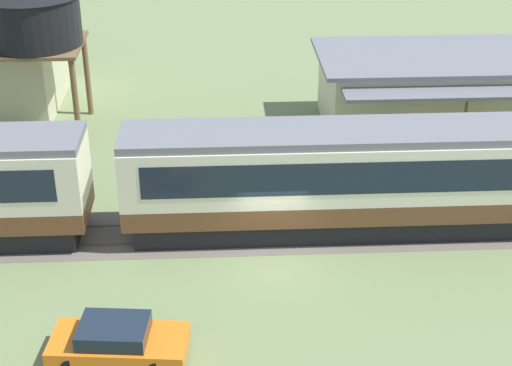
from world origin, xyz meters
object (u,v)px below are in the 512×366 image
passenger_train (111,181)px  water_tower (33,18)px  station_building (439,90)px  parked_car_orange (118,342)px

passenger_train → water_tower: bearing=113.4°
station_building → water_tower: size_ratio=1.69×
station_building → water_tower: water_tower is taller
water_tower → parked_car_orange: bearing=-73.1°
passenger_train → station_building: passenger_train is taller
passenger_train → station_building: bearing=33.7°
station_building → water_tower: 20.07m
station_building → water_tower: (-19.70, 0.53, 3.80)m
parked_car_orange → station_building: bearing=56.4°
water_tower → parked_car_orange: size_ratio=1.69×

